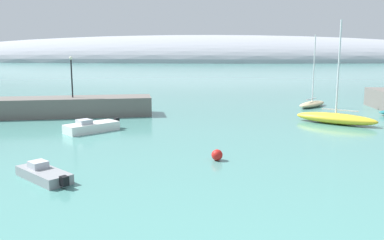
{
  "coord_description": "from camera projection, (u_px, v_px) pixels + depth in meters",
  "views": [
    {
      "loc": [
        -2.41,
        -10.44,
        7.46
      ],
      "look_at": [
        -3.5,
        25.3,
        1.23
      ],
      "focal_mm": 38.89,
      "sensor_mm": 36.0,
      "label": 1
    }
  ],
  "objects": [
    {
      "name": "motorboat_white_outer",
      "position": [
        92.0,
        127.0,
        37.33
      ],
      "size": [
        4.72,
        4.69,
        1.19
      ],
      "rotation": [
        0.0,
        0.0,
        3.92
      ],
      "color": "white",
      "rests_on": "water"
    },
    {
      "name": "sailboat_yellow_near_shore",
      "position": [
        336.0,
        118.0,
        41.19
      ],
      "size": [
        7.77,
        6.15,
        10.11
      ],
      "rotation": [
        0.0,
        0.0,
        2.55
      ],
      "color": "yellow",
      "rests_on": "water"
    },
    {
      "name": "sailboat_sand_mid_mooring",
      "position": [
        312.0,
        103.0,
        53.01
      ],
      "size": [
        5.12,
        5.57,
        9.09
      ],
      "rotation": [
        0.0,
        0.0,
        0.86
      ],
      "color": "#C6B284",
      "rests_on": "water"
    },
    {
      "name": "distant_ridge",
      "position": [
        203.0,
        61.0,
        237.22
      ],
      "size": [
        350.91,
        76.57,
        29.08
      ],
      "primitive_type": "ellipsoid",
      "color": "#999EA8",
      "rests_on": "ground"
    },
    {
      "name": "mooring_buoy_red",
      "position": [
        217.0,
        155.0,
        27.81
      ],
      "size": [
        0.75,
        0.75,
        0.75
      ],
      "primitive_type": "sphere",
      "color": "red",
      "rests_on": "water"
    },
    {
      "name": "breakwater_rocks",
      "position": [
        40.0,
        107.0,
        45.4
      ],
      "size": [
        24.35,
        8.6,
        2.07
      ],
      "primitive_type": "cube",
      "rotation": [
        0.0,
        0.0,
        0.19
      ],
      "color": "#66605B",
      "rests_on": "ground"
    },
    {
      "name": "motorboat_grey_alongside_breakwater",
      "position": [
        44.0,
        174.0,
        23.78
      ],
      "size": [
        4.01,
        3.79,
        0.97
      ],
      "rotation": [
        0.0,
        0.0,
        2.42
      ],
      "color": "gray",
      "rests_on": "water"
    },
    {
      "name": "harbor_lamp_post",
      "position": [
        72.0,
        72.0,
        45.17
      ],
      "size": [
        0.36,
        0.36,
        4.48
      ],
      "color": "black",
      "rests_on": "breakwater_rocks"
    }
  ]
}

